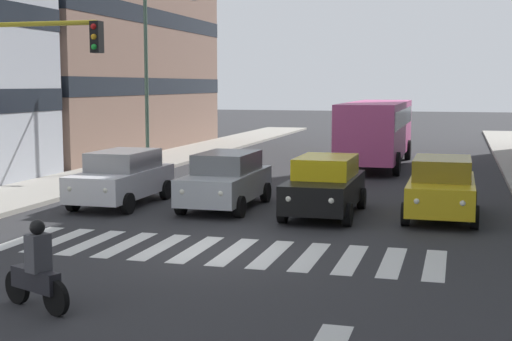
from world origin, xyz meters
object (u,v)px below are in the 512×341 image
traffic_light_gantry (6,91)px  car_2 (226,180)px  car_1 (325,185)px  car_3 (122,177)px  street_lamp_right (154,64)px  bus_behind_traffic (377,126)px  motorcycle_with_rider (37,273)px  car_0 (442,187)px

traffic_light_gantry → car_2: bearing=-129.2°
car_1 → car_2: 3.20m
car_3 → street_lamp_right: (2.49, -8.33, 3.80)m
car_3 → car_2: bearing=-174.2°
car_2 → street_lamp_right: 10.60m
bus_behind_traffic → motorcycle_with_rider: 23.98m
car_0 → motorcycle_with_rider: size_ratio=2.76×
car_2 → car_3: same height
car_3 → motorcycle_with_rider: car_3 is taller
car_3 → traffic_light_gantry: traffic_light_gantry is taller
bus_behind_traffic → car_2: bearing=76.4°
car_2 → car_3: 3.38m
car_3 → motorcycle_with_rider: (-3.45, 10.24, -0.24)m
car_0 → car_3: (9.84, 0.46, 0.00)m
car_2 → motorcycle_with_rider: 10.59m
street_lamp_right → traffic_light_gantry: bearing=97.4°
car_0 → car_1: bearing=9.1°
car_1 → traffic_light_gantry: traffic_light_gantry is taller
car_3 → motorcycle_with_rider: bearing=108.6°
car_0 → car_1: (3.30, 0.53, 0.00)m
traffic_light_gantry → street_lamp_right: street_lamp_right is taller
car_2 → street_lamp_right: size_ratio=0.59×
bus_behind_traffic → street_lamp_right: (9.03, 5.19, 2.82)m
bus_behind_traffic → motorcycle_with_rider: (3.09, 23.75, -1.21)m
car_1 → car_2: same height
car_0 → car_3: 9.85m
bus_behind_traffic → traffic_light_gantry: bearing=68.1°
bus_behind_traffic → motorcycle_with_rider: bus_behind_traffic is taller
car_0 → car_2: (6.48, 0.12, 0.00)m
car_1 → car_2: size_ratio=1.00×
car_1 → car_2: bearing=-7.3°
car_1 → motorcycle_with_rider: 10.63m
car_0 → bus_behind_traffic: bearing=-75.8°
car_3 → bus_behind_traffic: bus_behind_traffic is taller
car_1 → bus_behind_traffic: bus_behind_traffic is taller
car_3 → street_lamp_right: bearing=-73.3°
car_0 → car_2: 6.48m
car_2 → street_lamp_right: (5.86, -7.98, 3.80)m
car_3 → street_lamp_right: 9.49m
motorcycle_with_rider → bus_behind_traffic: bearing=-97.4°
car_3 → traffic_light_gantry: 5.57m
street_lamp_right → car_1: bearing=137.1°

